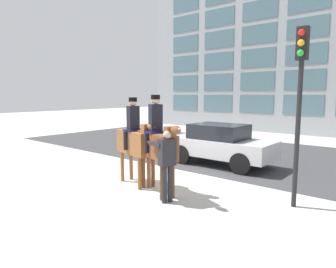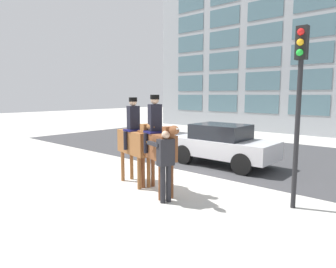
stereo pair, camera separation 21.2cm
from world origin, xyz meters
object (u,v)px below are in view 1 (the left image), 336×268
mounted_horse_lead (135,140)px  mounted_horse_companion (158,143)px  pedestrian_bystander (167,160)px  street_car_near_lane (220,144)px  traffic_light (300,89)px

mounted_horse_lead → mounted_horse_companion: 1.05m
mounted_horse_companion → pedestrian_bystander: (0.62, -0.37, -0.31)m
mounted_horse_lead → street_car_near_lane: mounted_horse_lead is taller
street_car_near_lane → traffic_light: bearing=-36.9°
pedestrian_bystander → traffic_light: bearing=-127.9°
mounted_horse_lead → street_car_near_lane: size_ratio=0.65×
mounted_horse_companion → pedestrian_bystander: size_ratio=1.48×
pedestrian_bystander → traffic_light: 3.47m
street_car_near_lane → pedestrian_bystander: bearing=-76.8°
mounted_horse_companion → traffic_light: (3.12, 1.32, 1.39)m
pedestrian_bystander → street_car_near_lane: 4.47m
street_car_near_lane → traffic_light: size_ratio=0.95×
mounted_horse_lead → traffic_light: bearing=28.9°
pedestrian_bystander → street_car_near_lane: size_ratio=0.45×
mounted_horse_lead → pedestrian_bystander: (1.66, -0.55, -0.27)m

